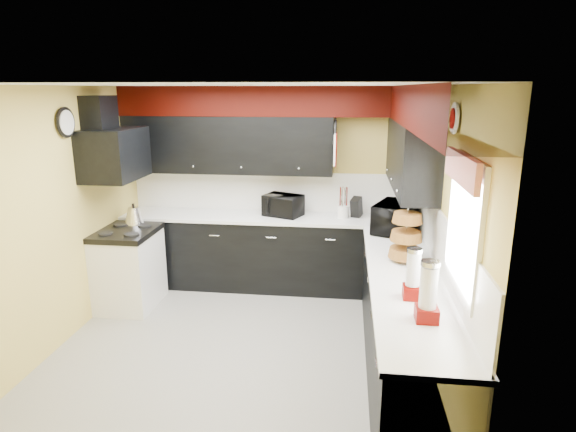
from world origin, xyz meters
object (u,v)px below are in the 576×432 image
object	(u,v)px
microwave	(396,218)
utensil_crock	(343,212)
toaster_oven	(283,205)
kettle	(134,216)
knife_block	(356,207)

from	to	relation	value
microwave	utensil_crock	distance (m)	0.79
toaster_oven	kettle	size ratio (longest dim) A/B	2.03
toaster_oven	knife_block	size ratio (longest dim) A/B	1.86
utensil_crock	knife_block	xyz separation A→B (m)	(0.16, 0.05, 0.04)
microwave	utensil_crock	bearing A→B (deg)	69.11
knife_block	kettle	bearing A→B (deg)	-149.13
utensil_crock	kettle	bearing A→B (deg)	-168.53
microwave	knife_block	world-z (taller)	microwave
knife_block	microwave	bearing A→B (deg)	-35.24
toaster_oven	knife_block	bearing A→B (deg)	24.24
microwave	utensil_crock	world-z (taller)	microwave
kettle	toaster_oven	bearing A→B (deg)	16.70
knife_block	toaster_oven	bearing A→B (deg)	-158.61
knife_block	kettle	distance (m)	2.67
microwave	knife_block	bearing A→B (deg)	57.31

